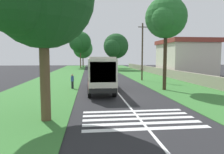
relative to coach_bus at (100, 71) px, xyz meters
name	(u,v)px	position (x,y,z in m)	size (l,w,h in m)	color
ground	(121,97)	(-3.91, -1.80, -2.15)	(160.00, 160.00, 0.00)	#262628
grass_verge_left	(56,80)	(11.09, 6.40, -2.13)	(120.00, 8.00, 0.04)	#387533
grass_verge_right	(155,79)	(11.09, -10.00, -2.13)	(120.00, 8.00, 0.04)	#387533
centre_line	(107,80)	(11.09, -1.80, -2.14)	(110.00, 0.16, 0.01)	silver
coach_bus	(100,71)	(0.00, 0.00, 0.00)	(11.16, 2.62, 3.73)	silver
zebra_crossing	(139,119)	(-10.94, -1.80, -2.14)	(4.05, 6.80, 0.01)	silver
trailing_car_0	(96,72)	(19.07, -0.22, -1.48)	(4.30, 1.78, 1.43)	silver
trailing_car_1	(111,71)	(24.64, -3.83, -1.48)	(4.30, 1.78, 1.43)	gray
trailing_car_2	(93,69)	(30.53, -0.04, -1.48)	(4.30, 1.78, 1.43)	#B21E1E
trailing_car_3	(92,68)	(39.15, 0.21, -1.48)	(4.30, 1.78, 1.43)	#B7A893
roadside_tree_left_0	(83,49)	(59.93, 3.44, 4.71)	(9.06, 7.56, 10.81)	brown
roadside_tree_left_1	(80,43)	(49.79, 4.09, 6.42)	(9.17, 7.34, 12.42)	brown
roadside_tree_right_0	(165,19)	(-0.36, -7.19, 5.75)	(5.22, 4.54, 10.26)	#3D2D1E
roadside_tree_right_1	(112,45)	(48.83, -7.06, 5.74)	(5.63, 4.66, 10.34)	#4C3826
roadside_tree_right_2	(115,47)	(38.19, -6.65, 4.66)	(8.63, 7.30, 10.61)	#4C3826
utility_pole	(142,51)	(9.37, -7.24, 2.52)	(0.24, 1.40, 8.95)	#473828
roadside_wall	(164,72)	(16.09, -13.40, -1.37)	(70.00, 0.40, 1.47)	#9E937F
roadside_building	(185,57)	(17.62, -18.27, 1.51)	(11.11, 9.24, 7.22)	beige
pedestrian	(72,81)	(1.66, 3.11, -1.24)	(0.34, 0.34, 1.69)	#26262D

